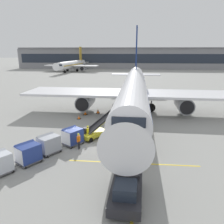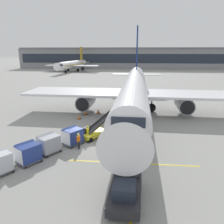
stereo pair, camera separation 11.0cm
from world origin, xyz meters
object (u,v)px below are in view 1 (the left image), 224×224
Objects in this scene: ground_crew_marshaller at (79,140)px; pushback_tug at (126,191)px; ground_crew_by_loader at (88,132)px; safety_cone_wingtip at (79,117)px; baggage_cart_second at (49,144)px; baggage_cart_third at (28,153)px; parked_airplane at (134,90)px; baggage_cart_lead at (72,136)px; safety_cone_engine_keepout at (98,111)px; safety_cone_nose_mark at (85,113)px; ground_crew_by_carts at (68,137)px; belt_loader at (95,130)px; distant_airplane at (71,65)px.

pushback_tug is at bearing -56.89° from ground_crew_marshaller.
safety_cone_wingtip is (-2.99, 7.93, -0.71)m from ground_crew_by_loader.
baggage_cart_second is 11.57m from safety_cone_wingtip.
parked_airplane is at bearing 61.88° from baggage_cart_third.
safety_cone_engine_keepout is at bearing 86.21° from baggage_cart_lead.
safety_cone_nose_mark is (-1.07, 11.67, -0.67)m from baggage_cart_lead.
ground_crew_by_carts is at bearing -86.75° from safety_cone_nose_mark.
safety_cone_nose_mark is at bearing 93.25° from ground_crew_by_carts.
parked_airplane reaches higher than baggage_cart_third.
safety_cone_nose_mark is (-2.51, 10.30, -0.67)m from ground_crew_by_loader.
ground_crew_marshaller is at bearing -23.81° from ground_crew_by_carts.
belt_loader is 87.78m from distant_airplane.
baggage_cart_second is 10.48m from pushback_tug.
baggage_cart_third is at bearing -127.01° from ground_crew_by_loader.
baggage_cart_lead is 0.61m from ground_crew_by_carts.
parked_airplane is 17.06× the size of baggage_cart_second.
ground_crew_by_loader is (3.26, 3.62, -0.00)m from baggage_cart_second.
safety_cone_engine_keepout is at bearing 28.52° from safety_cone_nose_mark.
ground_crew_marshaller is 12.92m from safety_cone_nose_mark.
ground_crew_by_loader is at bearing -86.97° from safety_cone_engine_keepout.
pushback_tug reaches higher than safety_cone_nose_mark.
pushback_tug is 2.58× the size of ground_crew_by_loader.
baggage_cart_lead reaches higher than safety_cone_wingtip.
belt_loader is 7.20× the size of safety_cone_engine_keepout.
baggage_cart_lead is 1.00× the size of baggage_cart_second.
ground_crew_by_loader is at bearing 78.93° from ground_crew_marshaller.
ground_crew_marshaller is at bearing -101.07° from ground_crew_by_loader.
baggage_cart_third is at bearing -122.85° from ground_crew_by_carts.
parked_airplane is at bearing 67.84° from belt_loader.
baggage_cart_third is 5.13m from ground_crew_marshaller.
distant_airplane reaches higher than safety_cone_engine_keepout.
baggage_cart_third is at bearing -139.29° from ground_crew_marshaller.
parked_airplane is 15.91m from ground_crew_by_carts.
belt_loader reaches higher than ground_crew_by_carts.
ground_crew_by_carts is at bearing -131.14° from belt_loader.
distant_airplane reaches higher than safety_cone_wingtip.
safety_cone_wingtip is at bearing 112.80° from pushback_tug.
pushback_tug is at bearing -76.26° from safety_cone_engine_keepout.
safety_cone_engine_keepout is at bearing 97.13° from belt_loader.
belt_loader is at bearing -112.16° from parked_airplane.
ground_crew_by_carts is 2.59× the size of safety_cone_nose_mark.
parked_airplane reaches higher than baggage_cart_second.
parked_airplane is 76.05× the size of safety_cone_wingtip.
baggage_cart_second reaches higher than safety_cone_nose_mark.
safety_cone_engine_keepout is (1.22, 13.19, -0.65)m from ground_crew_by_carts.
baggage_cart_third reaches higher than safety_cone_engine_keepout.
safety_cone_nose_mark is (-2.03, 12.74, -0.67)m from ground_crew_marshaller.
pushback_tug is 21.94m from safety_cone_nose_mark.
baggage_cart_lead is 1.44m from ground_crew_marshaller.
ground_crew_by_loader is at bearing -123.97° from belt_loader.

